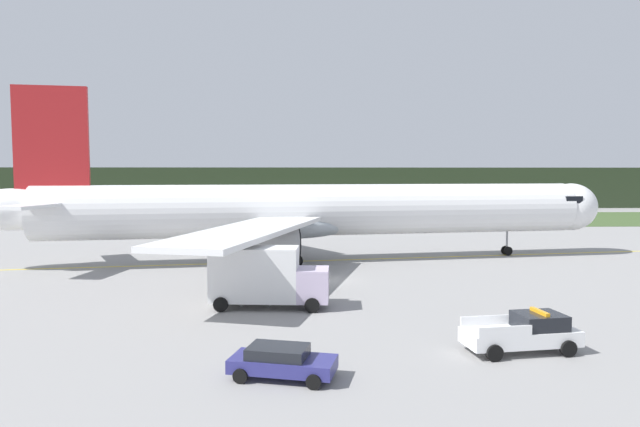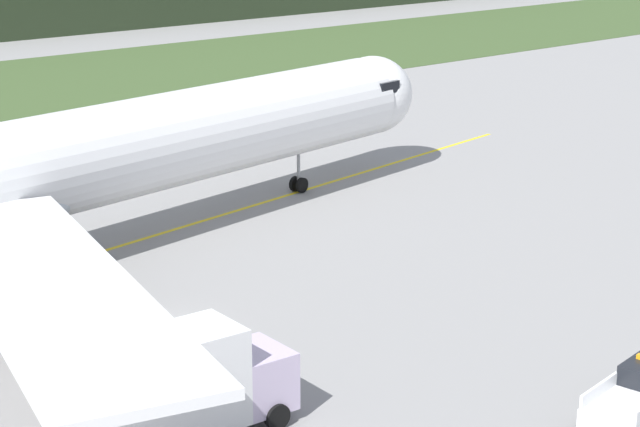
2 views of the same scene
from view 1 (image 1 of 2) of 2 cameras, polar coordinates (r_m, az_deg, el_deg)
The scene contains 8 objects.
ground at distance 43.40m, azimuth 0.67°, elevation -6.86°, with size 320.00×320.00×0.00m, color gray.
grass_verge at distance 100.19m, azimuth -0.91°, elevation -0.58°, with size 320.00×31.31×0.04m, color #3B5129.
distant_tree_line at distance 131.79m, azimuth -1.21°, elevation 2.64°, with size 288.00×4.49×9.64m, color #24311D.
taxiway_centerline_main at distance 52.92m, azimuth 0.04°, elevation -4.85°, with size 81.06×0.30×0.01m, color yellow.
airliner at distance 52.25m, azimuth -0.85°, elevation 0.24°, with size 59.57×45.34×15.74m.
ops_pickup_truck at distance 27.98m, azimuth 20.26°, elevation -11.41°, with size 5.48×2.82×1.94m.
catering_truck at distance 34.56m, azimuth -5.66°, elevation -6.42°, with size 7.39×3.14×3.91m.
staff_car at distance 23.30m, azimuth -3.96°, elevation -14.86°, with size 4.56×2.87×1.30m.
Camera 1 is at (-2.07, -42.55, 8.28)m, focal length 31.18 mm.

